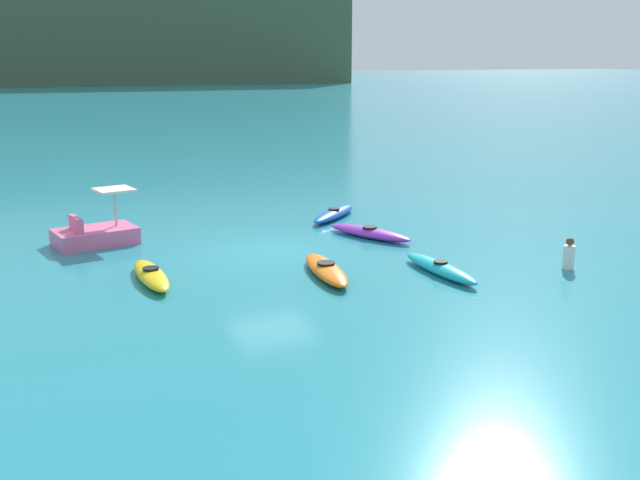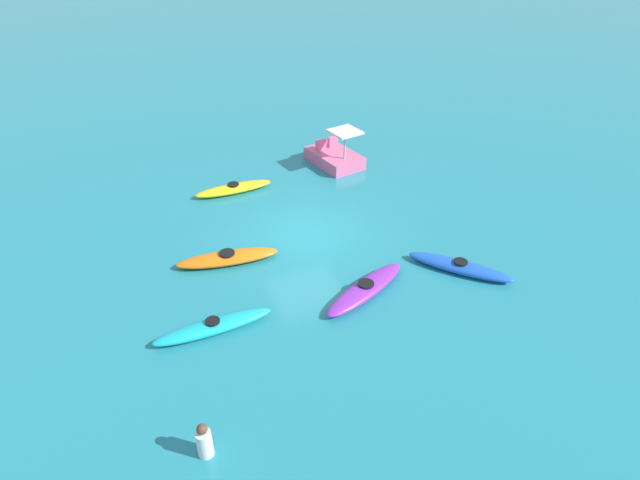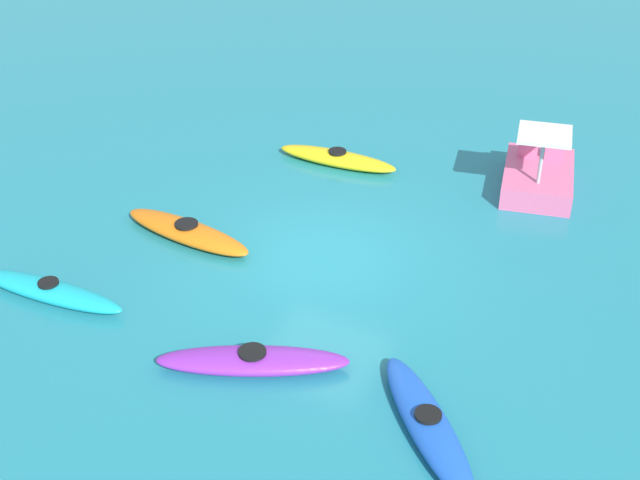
{
  "view_description": "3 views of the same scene",
  "coord_description": "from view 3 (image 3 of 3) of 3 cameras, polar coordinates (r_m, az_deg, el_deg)",
  "views": [
    {
      "loc": [
        -6.51,
        -19.41,
        5.61
      ],
      "look_at": [
        1.44,
        -0.35,
        0.32
      ],
      "focal_mm": 39.85,
      "sensor_mm": 36.0,
      "label": 1
    },
    {
      "loc": [
        14.07,
        -5.12,
        9.55
      ],
      "look_at": [
        1.01,
        0.1,
        0.37
      ],
      "focal_mm": 30.03,
      "sensor_mm": 36.0,
      "label": 2
    },
    {
      "loc": [
        12.96,
        6.44,
        9.36
      ],
      "look_at": [
        0.19,
        0.04,
        0.52
      ],
      "focal_mm": 49.03,
      "sensor_mm": 36.0,
      "label": 3
    }
  ],
  "objects": [
    {
      "name": "kayak_yellow",
      "position": [
        20.69,
        1.14,
        5.35
      ],
      "size": [
        0.77,
        2.96,
        0.37
      ],
      "color": "yellow",
      "rests_on": "ground_plane"
    },
    {
      "name": "kayak_purple",
      "position": [
        14.46,
        -4.41,
        -7.86
      ],
      "size": [
        2.04,
        3.18,
        0.37
      ],
      "color": "purple",
      "rests_on": "ground_plane"
    },
    {
      "name": "kayak_cyan",
      "position": [
        16.75,
        -17.22,
        -3.19
      ],
      "size": [
        0.77,
        3.16,
        0.37
      ],
      "color": "#19B7C6",
      "rests_on": "ground_plane"
    },
    {
      "name": "pedal_boat_pink",
      "position": [
        20.13,
        14.06,
        4.11
      ],
      "size": [
        2.67,
        1.97,
        1.68
      ],
      "color": "pink",
      "rests_on": "ground_plane"
    },
    {
      "name": "kayak_blue",
      "position": [
        13.42,
        7.02,
        -11.81
      ],
      "size": [
        2.77,
        2.61,
        0.37
      ],
      "color": "blue",
      "rests_on": "ground_plane"
    },
    {
      "name": "ground_plane",
      "position": [
        17.24,
        0.18,
        -1.14
      ],
      "size": [
        600.0,
        600.0,
        0.0
      ],
      "primitive_type": "plane",
      "color": "teal"
    },
    {
      "name": "kayak_orange",
      "position": [
        17.96,
        -8.67,
        0.55
      ],
      "size": [
        1.1,
        3.16,
        0.37
      ],
      "color": "orange",
      "rests_on": "ground_plane"
    }
  ]
}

